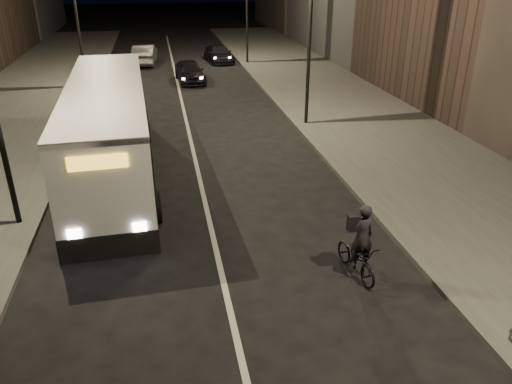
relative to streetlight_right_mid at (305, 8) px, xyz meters
name	(u,v)px	position (x,y,z in m)	size (l,w,h in m)	color
ground	(223,282)	(-5.33, -12.00, -5.36)	(180.00, 180.00, 0.00)	black
sidewalk_right	(348,110)	(3.17, 2.00, -5.28)	(7.00, 70.00, 0.16)	#333331
sidewalk_left	(3,129)	(-13.83, 2.00, -5.28)	(7.00, 70.00, 0.16)	#333331
streetlight_right_mid	(305,8)	(0.00, 0.00, 0.00)	(1.20, 0.44, 8.12)	black
city_bus	(109,126)	(-8.39, -4.21, -3.55)	(3.32, 12.44, 3.32)	white
cyclist_on_bicycle	(358,252)	(-2.00, -12.33, -4.68)	(0.89, 1.86, 2.05)	black
car_near	(190,71)	(-4.48, 10.64, -4.68)	(1.62, 4.03, 1.37)	black
car_mid	(145,54)	(-7.41, 17.37, -4.62)	(1.57, 4.51, 1.49)	#343536
car_far	(219,54)	(-1.73, 17.38, -4.75)	(1.72, 4.24, 1.23)	black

